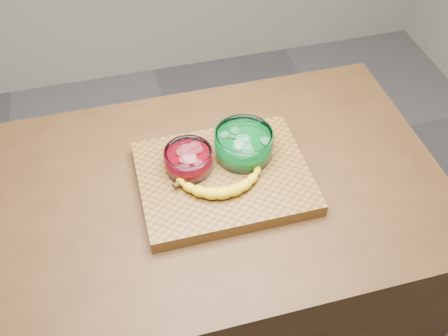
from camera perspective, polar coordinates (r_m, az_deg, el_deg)
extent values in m
plane|color=#5C5B60|center=(2.12, 0.00, -17.53)|extent=(3.50, 3.50, 0.00)
cube|color=#482D15|center=(1.72, 0.00, -11.37)|extent=(1.20, 0.80, 0.90)
cube|color=brown|center=(1.34, 0.00, -1.14)|extent=(0.45, 0.35, 0.04)
cylinder|color=white|center=(1.32, -4.07, 0.96)|extent=(0.13, 0.13, 0.06)
cylinder|color=#AB081A|center=(1.32, -4.06, 0.73)|extent=(0.11, 0.11, 0.03)
cylinder|color=#D84452|center=(1.30, -4.12, 1.51)|extent=(0.10, 0.10, 0.02)
cylinder|color=white|center=(1.35, 2.25, 2.76)|extent=(0.16, 0.16, 0.07)
cylinder|color=#0A8A2D|center=(1.35, 2.23, 2.44)|extent=(0.14, 0.14, 0.04)
cylinder|color=#64D577|center=(1.33, 2.27, 3.34)|extent=(0.13, 0.13, 0.02)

